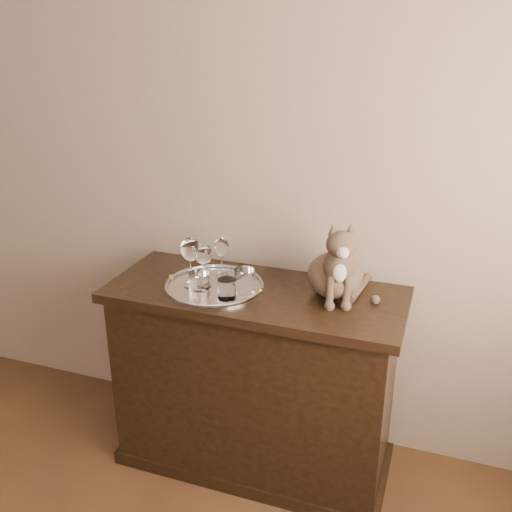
{
  "coord_description": "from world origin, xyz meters",
  "views": [
    {
      "loc": [
        1.3,
        -0.01,
        1.83
      ],
      "look_at": [
        0.6,
        1.95,
        1.0
      ],
      "focal_mm": 40.0,
      "sensor_mm": 36.0,
      "label": 1
    }
  ],
  "objects": [
    {
      "name": "tumbler_b",
      "position": [
        0.41,
        1.81,
        0.9
      ],
      "size": [
        0.08,
        0.08,
        0.09
      ],
      "primitive_type": "cylinder",
      "color": "white",
      "rests_on": "tray"
    },
    {
      "name": "tray",
      "position": [
        0.44,
        1.91,
        0.85
      ],
      "size": [
        0.4,
        0.4,
        0.01
      ],
      "primitive_type": "cylinder",
      "color": "silver",
      "rests_on": "sideboard"
    },
    {
      "name": "wall_back",
      "position": [
        0.0,
        2.25,
        1.35
      ],
      "size": [
        4.0,
        0.1,
        2.7
      ],
      "primitive_type": "cube",
      "color": "tan",
      "rests_on": "ground"
    },
    {
      "name": "tumbler_c",
      "position": [
        0.57,
        1.9,
        0.91
      ],
      "size": [
        0.08,
        0.08,
        0.09
      ],
      "primitive_type": "cylinder",
      "color": "white",
      "rests_on": "tray"
    },
    {
      "name": "tumbler_a",
      "position": [
        0.53,
        1.82,
        0.9
      ],
      "size": [
        0.07,
        0.07,
        0.08
      ],
      "primitive_type": "cylinder",
      "color": "silver",
      "rests_on": "tray"
    },
    {
      "name": "wine_glass_b",
      "position": [
        0.42,
        2.02,
        0.94
      ],
      "size": [
        0.06,
        0.06,
        0.17
      ],
      "primitive_type": null,
      "color": "silver",
      "rests_on": "tray"
    },
    {
      "name": "cat",
      "position": [
        0.91,
        2.01,
        1.02
      ],
      "size": [
        0.41,
        0.4,
        0.33
      ],
      "primitive_type": null,
      "rotation": [
        0.0,
        0.0,
        0.32
      ],
      "color": "#4A3D2C",
      "rests_on": "sideboard"
    },
    {
      "name": "wine_glass_d",
      "position": [
        0.4,
        1.89,
        0.95
      ],
      "size": [
        0.07,
        0.07,
        0.19
      ],
      "primitive_type": null,
      "color": "silver",
      "rests_on": "tray"
    },
    {
      "name": "sideboard",
      "position": [
        0.6,
        1.94,
        0.42
      ],
      "size": [
        1.2,
        0.5,
        0.85
      ],
      "primitive_type": null,
      "color": "black",
      "rests_on": "ground"
    },
    {
      "name": "wine_glass_c",
      "position": [
        0.35,
        1.88,
        0.96
      ],
      "size": [
        0.08,
        0.08,
        0.21
      ],
      "primitive_type": null,
      "color": "silver",
      "rests_on": "tray"
    }
  ]
}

